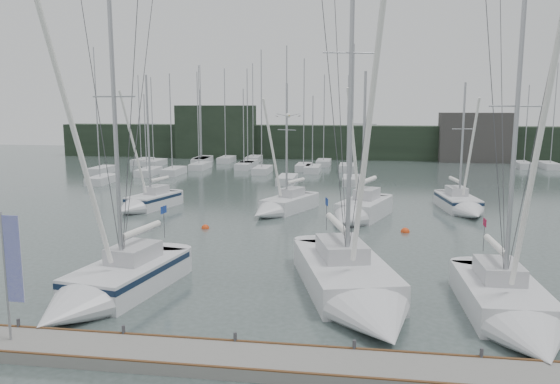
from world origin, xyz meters
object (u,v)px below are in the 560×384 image
Objects in this scene: sailboat_mid_a at (144,203)px; sailboat_mid_b at (280,207)px; sailboat_near_right at (514,314)px; dock_banner at (11,266)px; sailboat_mid_d at (463,206)px; buoy_c at (205,228)px; sailboat_near_center at (358,293)px; sailboat_near_left at (105,288)px; buoy_b at (405,232)px; sailboat_mid_c at (357,212)px.

sailboat_mid_b is (10.77, 0.23, -0.04)m from sailboat_mid_a.
sailboat_near_right is 3.15× the size of dock_banner.
sailboat_mid_d is 19.91× the size of buoy_c.
sailboat_near_center is 19.59m from sailboat_mid_b.
sailboat_near_left is at bearing 81.37° from dock_banner.
sailboat_near_center reaches higher than sailboat_mid_d.
sailboat_near_right is at bearing -25.21° from sailboat_mid_a.
sailboat_mid_a is 20.95× the size of buoy_c.
buoy_c is (-4.22, -5.69, -0.52)m from sailboat_mid_b.
sailboat_near_left is 20.14m from buoy_b.
sailboat_mid_d is at bearing 22.03° from sailboat_mid_a.
sailboat_mid_a is (-22.68, 19.75, 0.00)m from sailboat_near_right.
sailboat_mid_d is at bearing 83.30° from sailboat_near_right.
sailboat_near_right is at bearing -35.96° from sailboat_mid_b.
sailboat_mid_a is 8.54m from buoy_c.
sailboat_near_left is 1.38× the size of sailboat_mid_b.
sailboat_mid_d reaches higher than sailboat_mid_b.
sailboat_near_right is 18.02m from dock_banner.
sailboat_mid_c is 19.36× the size of buoy_b.
sailboat_near_right is 1.33× the size of sailboat_mid_b.
sailboat_mid_d is at bearing 33.21° from sailboat_mid_b.
dock_banner is at bearing -96.92° from sailboat_mid_c.
dock_banner is at bearing -168.13° from sailboat_near_center.
sailboat_near_right is 19.16m from sailboat_mid_c.
sailboat_mid_a is at bearing -155.55° from sailboat_mid_b.
sailboat_mid_b is 10.25m from buoy_b.
sailboat_near_right is (5.83, -1.35, -0.06)m from sailboat_near_center.
sailboat_near_right is 21.56m from buoy_c.
sailboat_near_left is 16.43m from sailboat_near_right.
sailboat_near_center reaches higher than buoy_c.
sailboat_near_left is 1.04× the size of sailboat_near_right.
sailboat_mid_a is 25.00m from dock_banner.
sailboat_mid_d is 2.41× the size of dock_banner.
sailboat_near_center is 14.18m from buoy_b.
sailboat_near_right reaches higher than sailboat_mid_b.
sailboat_mid_b reaches higher than dock_banner.
sailboat_mid_a is at bearing 137.37° from sailboat_near_right.
buoy_c is (6.55, -5.46, -0.56)m from sailboat_mid_a.
sailboat_mid_d is (2.00, 22.43, -0.01)m from sailboat_near_right.
buoy_b is (19.82, -4.54, -0.56)m from sailboat_mid_a.
sailboat_near_left is 24.79× the size of buoy_b.
sailboat_near_right is 23.77× the size of buoy_b.
sailboat_mid_d reaches higher than dock_banner.
sailboat_mid_d is (13.92, 2.45, 0.03)m from sailboat_mid_b.
sailboat_mid_b is at bearing -177.58° from sailboat_mid_d.
buoy_b is at bearing 3.96° from buoy_c.
sailboat_mid_c is at bearing 64.80° from dock_banner.
sailboat_near_left is 28.78m from sailboat_mid_d.
sailboat_mid_c is 1.07× the size of sailboat_mid_d.
sailboat_near_center is 5.98m from sailboat_near_right.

